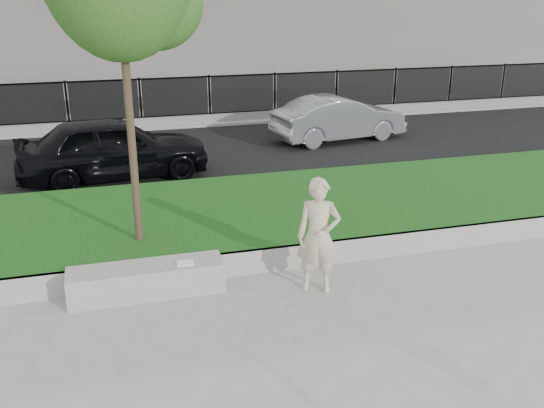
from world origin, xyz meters
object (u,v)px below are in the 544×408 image
object	(u,v)px
stone_bench	(147,280)
car_silver	(339,118)
man	(319,236)
book	(185,263)
car_dark	(113,148)

from	to	relation	value
stone_bench	car_silver	world-z (taller)	car_silver
man	book	distance (m)	2.00
stone_bench	man	world-z (taller)	man
book	man	bearing A→B (deg)	-9.92
stone_bench	car_silver	size ratio (longest dim) A/B	0.58
stone_bench	car_silver	bearing A→B (deg)	52.11
stone_bench	book	size ratio (longest dim) A/B	9.40
stone_bench	car_dark	world-z (taller)	car_dark
car_dark	stone_bench	bearing A→B (deg)	175.68
car_dark	car_silver	bearing A→B (deg)	-78.70
book	car_dark	bearing A→B (deg)	101.13
stone_bench	car_dark	distance (m)	5.92
man	car_dark	size ratio (longest dim) A/B	0.40
man	car_dark	world-z (taller)	man
stone_bench	car_silver	xyz separation A→B (m)	(6.20, 7.96, 0.45)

